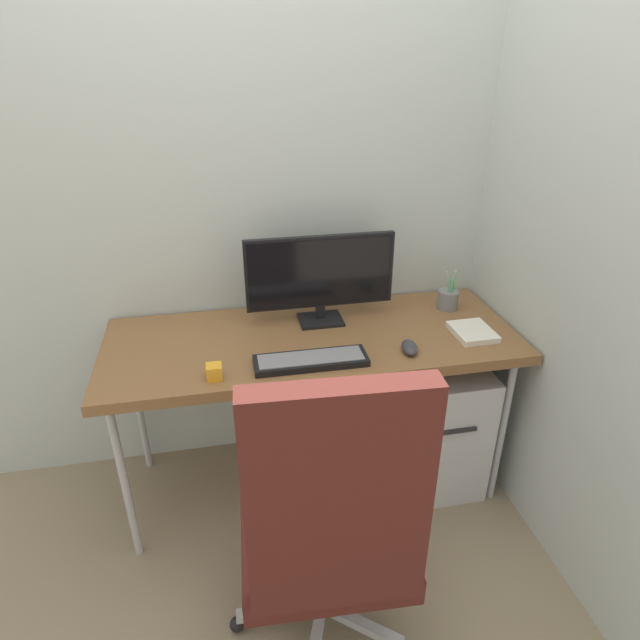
% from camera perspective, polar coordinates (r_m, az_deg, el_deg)
% --- Properties ---
extents(ground_plane, '(8.00, 8.00, 0.00)m').
position_cam_1_polar(ground_plane, '(2.53, -0.68, -16.55)').
color(ground_plane, gray).
extents(wall_back, '(3.00, 0.04, 2.80)m').
position_cam_1_polar(wall_back, '(2.20, -2.65, 18.02)').
color(wall_back, '#B7C1BC').
rests_on(wall_back, ground_plane).
extents(wall_side_right, '(0.04, 2.03, 2.80)m').
position_cam_1_polar(wall_side_right, '(2.01, 25.06, 14.78)').
color(wall_side_right, '#B7C1BC').
rests_on(wall_side_right, ground_plane).
extents(desk, '(1.59, 0.62, 0.74)m').
position_cam_1_polar(desk, '(2.11, -0.79, -2.72)').
color(desk, brown).
rests_on(desk, ground_plane).
extents(office_chair, '(0.58, 0.60, 1.12)m').
position_cam_1_polar(office_chair, '(1.59, 0.91, -20.93)').
color(office_chair, black).
rests_on(office_chair, ground_plane).
extents(filing_cabinet, '(0.40, 0.49, 0.58)m').
position_cam_1_polar(filing_cabinet, '(2.44, 11.20, -10.11)').
color(filing_cabinet, silver).
rests_on(filing_cabinet, ground_plane).
extents(monitor, '(0.59, 0.14, 0.36)m').
position_cam_1_polar(monitor, '(2.13, 0.02, 4.80)').
color(monitor, black).
rests_on(monitor, desk).
extents(keyboard, '(0.41, 0.13, 0.03)m').
position_cam_1_polar(keyboard, '(1.91, -0.98, -4.30)').
color(keyboard, black).
rests_on(keyboard, desk).
extents(mouse, '(0.08, 0.12, 0.03)m').
position_cam_1_polar(mouse, '(2.01, 9.47, -2.86)').
color(mouse, '#333338').
rests_on(mouse, desk).
extents(pen_holder, '(0.09, 0.09, 0.17)m').
position_cam_1_polar(pen_holder, '(2.36, 13.41, 2.17)').
color(pen_holder, slate).
rests_on(pen_holder, desk).
extents(notebook, '(0.15, 0.18, 0.02)m').
position_cam_1_polar(notebook, '(2.18, 15.87, -1.22)').
color(notebook, silver).
rests_on(notebook, desk).
extents(desk_clamp_accessory, '(0.05, 0.05, 0.05)m').
position_cam_1_polar(desk_clamp_accessory, '(1.85, -11.14, -5.42)').
color(desk_clamp_accessory, orange).
rests_on(desk_clamp_accessory, desk).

